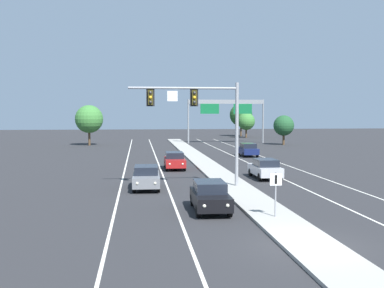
{
  "coord_description": "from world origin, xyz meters",
  "views": [
    {
      "loc": [
        -6.69,
        -17.72,
        5.29
      ],
      "look_at": [
        -3.2,
        13.18,
        3.2
      ],
      "focal_mm": 44.19,
      "sensor_mm": 36.0,
      "label": 1
    }
  ],
  "objects_px": {
    "car_oncoming_grey": "(146,177)",
    "car_receding_silver": "(265,168)",
    "car_receding_navy": "(248,149)",
    "tree_far_right_a": "(246,121)",
    "car_oncoming_red": "(175,160)",
    "car_oncoming_black": "(210,196)",
    "highway_sign_gantry": "(226,107)",
    "tree_far_left_c": "(89,119)",
    "median_sign_post": "(276,188)",
    "tree_far_right_b": "(241,115)",
    "tree_far_right_c": "(284,126)",
    "overhead_signal_mast": "(202,112)"
  },
  "relations": [
    {
      "from": "car_oncoming_grey",
      "to": "car_receding_silver",
      "type": "height_order",
      "value": "same"
    },
    {
      "from": "car_receding_navy",
      "to": "tree_far_right_a",
      "type": "relative_size",
      "value": 0.86
    },
    {
      "from": "car_oncoming_grey",
      "to": "car_oncoming_red",
      "type": "height_order",
      "value": "same"
    },
    {
      "from": "car_oncoming_black",
      "to": "tree_far_right_a",
      "type": "relative_size",
      "value": 0.86
    },
    {
      "from": "car_receding_navy",
      "to": "tree_far_right_a",
      "type": "height_order",
      "value": "tree_far_right_a"
    },
    {
      "from": "car_receding_silver",
      "to": "highway_sign_gantry",
      "type": "relative_size",
      "value": 0.34
    },
    {
      "from": "tree_far_right_a",
      "to": "tree_far_left_c",
      "type": "relative_size",
      "value": 0.81
    },
    {
      "from": "median_sign_post",
      "to": "tree_far_right_b",
      "type": "relative_size",
      "value": 0.3
    },
    {
      "from": "median_sign_post",
      "to": "car_receding_silver",
      "type": "xyz_separation_m",
      "value": [
        3.35,
        14.23,
        -0.77
      ]
    },
    {
      "from": "car_oncoming_black",
      "to": "car_oncoming_grey",
      "type": "xyz_separation_m",
      "value": [
        -3.28,
        7.76,
        0.0
      ]
    },
    {
      "from": "car_oncoming_red",
      "to": "tree_far_left_c",
      "type": "xyz_separation_m",
      "value": [
        -11.17,
        33.08,
        3.39
      ]
    },
    {
      "from": "car_receding_navy",
      "to": "tree_far_right_a",
      "type": "xyz_separation_m",
      "value": [
        9.21,
        40.82,
        2.58
      ]
    },
    {
      "from": "median_sign_post",
      "to": "car_oncoming_grey",
      "type": "distance_m",
      "value": 11.93
    },
    {
      "from": "car_oncoming_grey",
      "to": "tree_far_right_c",
      "type": "height_order",
      "value": "tree_far_right_c"
    },
    {
      "from": "car_oncoming_red",
      "to": "tree_far_right_a",
      "type": "relative_size",
      "value": 0.86
    },
    {
      "from": "car_oncoming_grey",
      "to": "car_receding_navy",
      "type": "relative_size",
      "value": 1.0
    },
    {
      "from": "tree_far_left_c",
      "to": "tree_far_right_b",
      "type": "height_order",
      "value": "tree_far_right_b"
    },
    {
      "from": "overhead_signal_mast",
      "to": "car_receding_navy",
      "type": "bearing_deg",
      "value": 69.48
    },
    {
      "from": "car_oncoming_black",
      "to": "car_receding_silver",
      "type": "bearing_deg",
      "value": 62.13
    },
    {
      "from": "median_sign_post",
      "to": "tree_far_right_c",
      "type": "bearing_deg",
      "value": 72.18
    },
    {
      "from": "tree_far_left_c",
      "to": "tree_far_right_c",
      "type": "height_order",
      "value": "tree_far_left_c"
    },
    {
      "from": "car_oncoming_red",
      "to": "car_receding_silver",
      "type": "relative_size",
      "value": 1.0
    },
    {
      "from": "tree_far_left_c",
      "to": "car_receding_navy",
      "type": "bearing_deg",
      "value": -45.38
    },
    {
      "from": "car_oncoming_black",
      "to": "tree_far_right_a",
      "type": "height_order",
      "value": "tree_far_right_a"
    },
    {
      "from": "car_oncoming_black",
      "to": "tree_far_right_a",
      "type": "bearing_deg",
      "value": 75.52
    },
    {
      "from": "car_oncoming_red",
      "to": "tree_far_right_b",
      "type": "xyz_separation_m",
      "value": [
        19.18,
        58.78,
        3.9
      ]
    },
    {
      "from": "tree_far_right_a",
      "to": "tree_far_right_c",
      "type": "relative_size",
      "value": 1.08
    },
    {
      "from": "median_sign_post",
      "to": "tree_far_right_a",
      "type": "distance_m",
      "value": 75.63
    },
    {
      "from": "overhead_signal_mast",
      "to": "tree_far_right_a",
      "type": "distance_m",
      "value": 66.5
    },
    {
      "from": "overhead_signal_mast",
      "to": "median_sign_post",
      "type": "xyz_separation_m",
      "value": [
        2.31,
        -9.96,
        -3.76
      ]
    },
    {
      "from": "tree_far_right_b",
      "to": "overhead_signal_mast",
      "type": "bearing_deg",
      "value": -104.48
    },
    {
      "from": "overhead_signal_mast",
      "to": "car_receding_silver",
      "type": "bearing_deg",
      "value": 37.04
    },
    {
      "from": "median_sign_post",
      "to": "car_oncoming_black",
      "type": "xyz_separation_m",
      "value": [
        -2.9,
        2.42,
        -0.77
      ]
    },
    {
      "from": "car_receding_silver",
      "to": "tree_far_right_a",
      "type": "bearing_deg",
      "value": 78.43
    },
    {
      "from": "highway_sign_gantry",
      "to": "tree_far_right_a",
      "type": "xyz_separation_m",
      "value": [
        7.37,
        16.61,
        -2.76
      ]
    },
    {
      "from": "overhead_signal_mast",
      "to": "median_sign_post",
      "type": "distance_m",
      "value": 10.89
    },
    {
      "from": "car_receding_navy",
      "to": "tree_far_left_c",
      "type": "height_order",
      "value": "tree_far_left_c"
    },
    {
      "from": "car_receding_silver",
      "to": "tree_far_right_c",
      "type": "bearing_deg",
      "value": 70.51
    },
    {
      "from": "tree_far_right_b",
      "to": "car_receding_silver",
      "type": "bearing_deg",
      "value": -100.71
    },
    {
      "from": "tree_far_left_c",
      "to": "overhead_signal_mast",
      "type": "bearing_deg",
      "value": -74.59
    },
    {
      "from": "median_sign_post",
      "to": "tree_far_right_b",
      "type": "bearing_deg",
      "value": 78.84
    },
    {
      "from": "car_oncoming_grey",
      "to": "tree_far_right_b",
      "type": "relative_size",
      "value": 0.62
    },
    {
      "from": "car_oncoming_grey",
      "to": "median_sign_post",
      "type": "bearing_deg",
      "value": -58.71
    },
    {
      "from": "car_receding_navy",
      "to": "tree_far_right_b",
      "type": "xyz_separation_m",
      "value": [
        9.42,
        46.91,
        3.9
      ]
    },
    {
      "from": "overhead_signal_mast",
      "to": "tree_far_left_c",
      "type": "xyz_separation_m",
      "value": [
        -12.24,
        44.4,
        -1.13
      ]
    },
    {
      "from": "tree_far_right_a",
      "to": "tree_far_right_b",
      "type": "bearing_deg",
      "value": 87.96
    },
    {
      "from": "tree_far_right_a",
      "to": "car_oncoming_grey",
      "type": "bearing_deg",
      "value": -108.84
    },
    {
      "from": "overhead_signal_mast",
      "to": "tree_far_right_c",
      "type": "height_order",
      "value": "overhead_signal_mast"
    },
    {
      "from": "car_oncoming_grey",
      "to": "car_receding_silver",
      "type": "distance_m",
      "value": 10.36
    },
    {
      "from": "overhead_signal_mast",
      "to": "car_receding_navy",
      "type": "height_order",
      "value": "overhead_signal_mast"
    }
  ]
}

